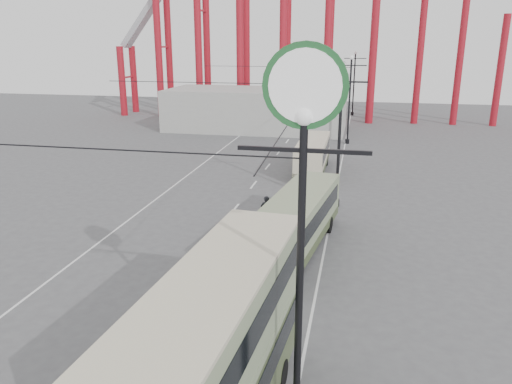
% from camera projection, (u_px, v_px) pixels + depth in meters
% --- Properties ---
extents(ground, '(160.00, 160.00, 0.00)m').
position_uv_depth(ground, '(154.00, 350.00, 18.15)').
color(ground, '#4B4B4E').
rests_on(ground, ground).
extents(road_markings, '(12.52, 120.00, 0.01)m').
position_uv_depth(road_markings, '(249.00, 193.00, 36.76)').
color(road_markings, silver).
rests_on(road_markings, ground).
extents(lamp_post_near, '(3.20, 0.44, 10.80)m').
position_uv_depth(lamp_post_near, '(303.00, 168.00, 11.95)').
color(lamp_post_near, black).
rests_on(lamp_post_near, ground).
extents(lamp_post_mid, '(3.20, 0.44, 9.32)m').
position_uv_depth(lamp_post_mid, '(339.00, 138.00, 32.54)').
color(lamp_post_mid, black).
rests_on(lamp_post_mid, ground).
extents(lamp_post_far, '(3.20, 0.44, 9.32)m').
position_uv_depth(lamp_post_far, '(349.00, 100.00, 53.14)').
color(lamp_post_far, black).
rests_on(lamp_post_far, ground).
extents(lamp_post_distant, '(3.20, 0.44, 9.32)m').
position_uv_depth(lamp_post_distant, '(354.00, 84.00, 73.73)').
color(lamp_post_distant, black).
rests_on(lamp_post_distant, ground).
extents(fairground_shed, '(22.00, 10.00, 5.00)m').
position_uv_depth(fairground_shed, '(256.00, 109.00, 62.61)').
color(fairground_shed, '#989893').
rests_on(fairground_shed, ground).
extents(double_decker_bus, '(3.14, 9.81, 5.19)m').
position_uv_depth(double_decker_bus, '(219.00, 351.00, 13.20)').
color(double_decker_bus, '#384424').
rests_on(double_decker_bus, ground).
extents(single_decker_green, '(3.89, 10.95, 3.03)m').
position_uv_depth(single_decker_green, '(297.00, 221.00, 26.22)').
color(single_decker_green, gray).
rests_on(single_decker_green, ground).
extents(single_decker_cream, '(2.31, 9.01, 2.80)m').
position_uv_depth(single_decker_cream, '(313.00, 154.00, 42.30)').
color(single_decker_cream, beige).
rests_on(single_decker_cream, ground).
extents(pedestrian, '(0.74, 0.52, 1.92)m').
position_uv_depth(pedestrian, '(266.00, 211.00, 29.99)').
color(pedestrian, black).
rests_on(pedestrian, ground).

